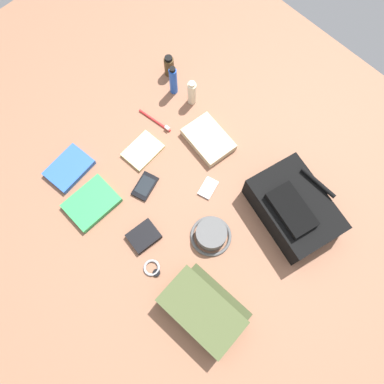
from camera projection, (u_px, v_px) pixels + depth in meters
ground_plane at (192, 196)px, 1.50m from camera, size 2.64×2.02×0.02m
backpack at (294, 208)px, 1.40m from camera, size 0.39×0.30×0.15m
toiletry_pouch at (202, 311)px, 1.30m from camera, size 0.29×0.21×0.10m
bucket_hat at (211, 235)px, 1.41m from camera, size 0.16×0.16×0.06m
cologne_bottle at (169, 66)px, 1.63m from camera, size 0.04×0.04×0.11m
deodorant_spray at (173, 81)px, 1.58m from camera, size 0.03×0.03×0.15m
lotion_bottle at (192, 93)px, 1.57m from camera, size 0.04×0.04×0.13m
paperback_novel at (69, 168)px, 1.52m from camera, size 0.15×0.19×0.02m
travel_guidebook at (92, 203)px, 1.47m from camera, size 0.15×0.19×0.02m
cell_phone at (145, 186)px, 1.50m from camera, size 0.10×0.13×0.01m
media_player at (208, 188)px, 1.49m from camera, size 0.07×0.10×0.01m
wristwatch at (152, 268)px, 1.39m from camera, size 0.07×0.06×0.01m
toothbrush at (157, 122)px, 1.59m from camera, size 0.17×0.04×0.02m
wallet at (144, 236)px, 1.42m from camera, size 0.10×0.12×0.02m
notepad at (143, 151)px, 1.55m from camera, size 0.12×0.16×0.02m
folded_towel at (208, 139)px, 1.55m from camera, size 0.22×0.16×0.04m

